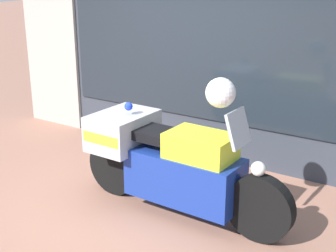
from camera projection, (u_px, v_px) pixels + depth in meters
ground_plane at (106, 204)px, 5.11m from camera, size 60.00×60.00×0.00m
shop_building at (169, 2)px, 6.30m from camera, size 6.21×0.55×4.04m
window_display at (228, 120)px, 6.33m from camera, size 4.68×0.30×2.12m
paramedic_motorcycle at (168, 160)px, 4.82m from camera, size 2.41×0.75×1.23m
white_helmet at (221, 93)px, 4.26m from camera, size 0.28×0.28×0.28m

